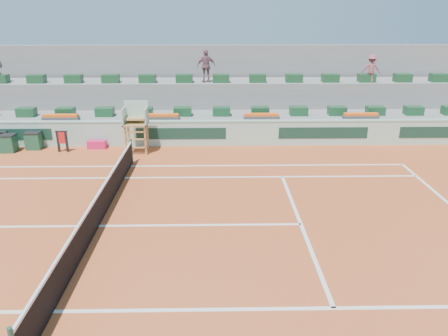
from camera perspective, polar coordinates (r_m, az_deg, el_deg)
The scene contains 18 objects.
ground at distance 14.42m, azimuth -16.04°, elevation -7.30°, with size 90.00×90.00×0.00m, color #AD4821.
seating_tier_lower at distance 24.06m, azimuth -9.98°, elevation 5.85°, with size 36.00×4.00×1.20m, color gray.
seating_tier_upper at distance 25.44m, azimuth -9.55°, elevation 8.28°, with size 36.00×2.40×2.60m, color gray.
stadium_back_wall at distance 26.83m, azimuth -9.18°, elevation 10.88°, with size 36.00×0.40×4.40m, color gray.
player_bag at distance 22.12m, azimuth -16.27°, elevation 2.97°, with size 0.88×0.39×0.39m, color #DC1C60.
spectator_mid at distance 24.22m, azimuth -2.33°, elevation 13.17°, with size 1.03×0.43×1.75m, color #7A515C.
spectator_right at distance 25.47m, azimuth 18.68°, elevation 12.20°, with size 0.96×0.55×1.49m, color #8D4650.
court_lines at distance 14.42m, azimuth -16.05°, elevation -7.28°, with size 23.89×11.09×0.01m.
tennis_net at distance 14.19m, azimuth -16.25°, elevation -5.41°, with size 0.10×11.97×1.10m.
advertising_hoarding at distance 21.95m, azimuth -10.76°, elevation 4.49°, with size 36.00×0.34×1.26m.
umpire_chair at distance 20.77m, azimuth -11.42°, elevation 6.14°, with size 1.10×0.90×2.40m.
seat_row_lower at distance 23.00m, azimuth -10.43°, elevation 7.26°, with size 32.90×0.60×0.44m.
seat_row_upper at distance 24.59m, azimuth -9.96°, elevation 11.45°, with size 32.90×0.60×0.44m.
flower_planters at distance 22.55m, azimuth -14.51°, elevation 6.46°, with size 26.80×0.36×0.28m.
drink_cooler_a at distance 23.02m, azimuth -23.58°, elevation 3.32°, with size 0.73×0.63×0.84m.
drink_cooler_b at distance 23.10m, azimuth -26.45°, elevation 2.93°, with size 0.79×0.68×0.84m.
drink_cooler_c at distance 23.71m, azimuth -27.24°, elevation 3.20°, with size 0.64×0.55×0.84m.
towel_rack at distance 21.98m, azimuth -20.39°, elevation 3.50°, with size 0.56×0.09×1.03m.
Camera 1 is at (3.73, -12.32, 6.50)m, focal length 35.00 mm.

